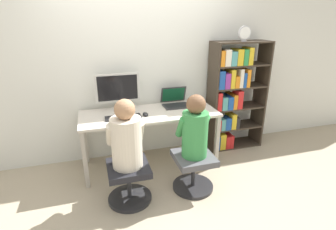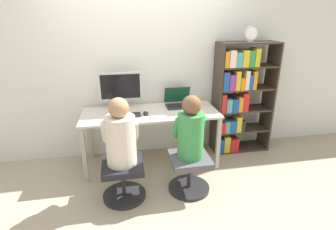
% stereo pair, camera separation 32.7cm
% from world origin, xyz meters
% --- Properties ---
extents(ground_plane, '(14.00, 14.00, 0.00)m').
position_xyz_m(ground_plane, '(0.00, 0.00, 0.00)').
color(ground_plane, tan).
extents(wall_back, '(10.00, 0.05, 2.60)m').
position_xyz_m(wall_back, '(0.00, 0.76, 1.30)').
color(wall_back, silver).
rests_on(wall_back, ground_plane).
extents(desk, '(1.75, 0.69, 0.75)m').
position_xyz_m(desk, '(0.00, 0.35, 0.67)').
color(desk, beige).
rests_on(desk, ground_plane).
extents(desktop_monitor, '(0.56, 0.17, 0.49)m').
position_xyz_m(desktop_monitor, '(-0.36, 0.55, 1.02)').
color(desktop_monitor, beige).
rests_on(desktop_monitor, desk).
extents(laptop, '(0.36, 0.31, 0.25)m').
position_xyz_m(laptop, '(0.41, 0.52, 0.80)').
color(laptop, '#2D2D30').
rests_on(laptop, desk).
extents(keyboard, '(0.43, 0.14, 0.03)m').
position_xyz_m(keyboard, '(-0.35, 0.25, 0.76)').
color(keyboard, '#232326').
rests_on(keyboard, desk).
extents(computer_mouse_by_keyboard, '(0.07, 0.11, 0.04)m').
position_xyz_m(computer_mouse_by_keyboard, '(-0.07, 0.25, 0.77)').
color(computer_mouse_by_keyboard, black).
rests_on(computer_mouse_by_keyboard, desk).
extents(office_chair_left, '(0.48, 0.48, 0.44)m').
position_xyz_m(office_chair_left, '(-0.39, -0.33, 0.25)').
color(office_chair_left, '#262628').
rests_on(office_chair_left, ground_plane).
extents(office_chair_right, '(0.48, 0.48, 0.44)m').
position_xyz_m(office_chair_right, '(0.36, -0.33, 0.25)').
color(office_chair_right, '#262628').
rests_on(office_chair_right, ground_plane).
extents(person_at_monitor, '(0.39, 0.35, 0.73)m').
position_xyz_m(person_at_monitor, '(-0.39, -0.33, 0.76)').
color(person_at_monitor, beige).
rests_on(person_at_monitor, office_chair_left).
extents(person_at_laptop, '(0.35, 0.32, 0.71)m').
position_xyz_m(person_at_laptop, '(0.36, -0.33, 0.76)').
color(person_at_laptop, '#388C47').
rests_on(person_at_laptop, office_chair_right).
extents(bookshelf, '(0.83, 0.33, 1.60)m').
position_xyz_m(bookshelf, '(1.27, 0.50, 0.83)').
color(bookshelf, '#382D23').
rests_on(bookshelf, ground_plane).
extents(desk_clock, '(0.18, 0.03, 0.20)m').
position_xyz_m(desk_clock, '(1.33, 0.42, 1.70)').
color(desk_clock, '#B2B2B7').
rests_on(desk_clock, bookshelf).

